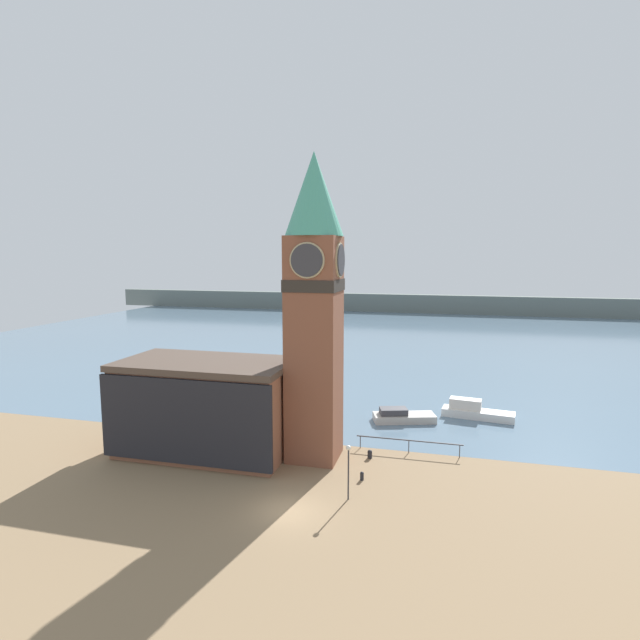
% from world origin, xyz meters
% --- Properties ---
extents(ground_plane, '(160.00, 160.00, 0.00)m').
position_xyz_m(ground_plane, '(0.00, 0.00, 0.00)').
color(ground_plane, '#846B4C').
extents(water, '(160.00, 120.00, 0.00)m').
position_xyz_m(water, '(0.00, 71.47, -0.00)').
color(water, slate).
rests_on(water, ground_plane).
extents(far_shoreline, '(180.00, 3.00, 5.00)m').
position_xyz_m(far_shoreline, '(0.00, 111.47, 2.50)').
color(far_shoreline, slate).
rests_on(far_shoreline, water).
extents(pier_railing, '(8.53, 0.08, 1.09)m').
position_xyz_m(pier_railing, '(6.57, 11.22, 0.93)').
color(pier_railing, '#333338').
rests_on(pier_railing, ground_plane).
extents(clock_tower, '(4.41, 4.41, 23.47)m').
position_xyz_m(clock_tower, '(-0.60, 8.53, 12.48)').
color(clock_tower, brown).
rests_on(clock_tower, ground_plane).
extents(pier_building, '(13.85, 7.55, 7.51)m').
position_xyz_m(pier_building, '(-9.41, 7.52, 3.77)').
color(pier_building, '#935B42').
rests_on(pier_building, ground_plane).
extents(boat_near, '(6.20, 3.72, 1.32)m').
position_xyz_m(boat_near, '(5.36, 18.82, 0.50)').
color(boat_near, '#B7B2A8').
rests_on(boat_near, water).
extents(boat_far, '(7.00, 2.80, 1.80)m').
position_xyz_m(boat_far, '(12.15, 21.75, 0.65)').
color(boat_far, silver).
rests_on(boat_far, water).
extents(mooring_bollard_near, '(0.28, 0.28, 0.63)m').
position_xyz_m(mooring_bollard_near, '(3.72, 5.42, 0.34)').
color(mooring_bollard_near, black).
rests_on(mooring_bollard_near, ground_plane).
extents(mooring_bollard_far, '(0.38, 0.38, 0.68)m').
position_xyz_m(mooring_bollard_far, '(3.68, 9.38, 0.36)').
color(mooring_bollard_far, black).
rests_on(mooring_bollard_far, ground_plane).
extents(lamp_post, '(0.32, 0.32, 3.69)m').
position_xyz_m(lamp_post, '(3.32, 2.41, 2.60)').
color(lamp_post, '#2D2D33').
rests_on(lamp_post, ground_plane).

